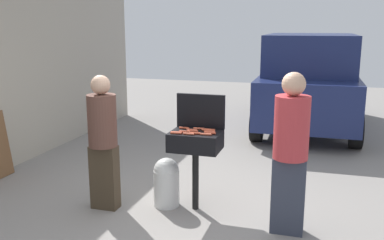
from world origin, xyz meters
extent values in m
plane|color=gray|center=(0.00, 0.00, 0.00)|extent=(24.00, 24.00, 0.00)
cube|color=#B2A893|center=(-3.21, 1.00, 1.59)|extent=(0.24, 8.00, 3.18)
cylinder|color=black|center=(0.14, 0.10, 0.38)|extent=(0.08, 0.08, 0.75)
cube|color=black|center=(0.14, 0.10, 0.86)|extent=(0.60, 0.44, 0.22)
cube|color=black|center=(0.14, 0.32, 1.18)|extent=(0.60, 0.05, 0.42)
cylinder|color=#AD4228|center=(-0.05, -0.03, 0.99)|extent=(0.13, 0.04, 0.03)
cylinder|color=#C6593D|center=(0.10, -0.06, 0.99)|extent=(0.13, 0.03, 0.03)
cylinder|color=#B74C33|center=(0.14, 0.22, 0.99)|extent=(0.13, 0.04, 0.03)
cylinder|color=#AD4228|center=(0.26, 0.16, 0.99)|extent=(0.13, 0.03, 0.03)
cylinder|color=#AD4228|center=(-0.04, 0.20, 0.99)|extent=(0.13, 0.04, 0.03)
cylinder|color=#B74C33|center=(0.08, 0.13, 0.99)|extent=(0.13, 0.03, 0.03)
cylinder|color=#AD4228|center=(0.16, -0.01, 0.99)|extent=(0.13, 0.03, 0.03)
cylinder|color=#B74C33|center=(0.11, 0.09, 0.99)|extent=(0.13, 0.03, 0.03)
cylinder|color=#C6593D|center=(0.30, -0.02, 0.99)|extent=(0.13, 0.03, 0.03)
cylinder|color=#B74C33|center=(-0.05, -0.06, 0.99)|extent=(0.13, 0.04, 0.03)
cylinder|color=#AD4228|center=(0.30, 0.13, 0.99)|extent=(0.13, 0.03, 0.03)
cylinder|color=#B74C33|center=(0.02, 0.03, 0.99)|extent=(0.13, 0.04, 0.03)
cylinder|color=#AD4228|center=(0.33, 0.05, 0.99)|extent=(0.13, 0.03, 0.03)
cylinder|color=#B74C33|center=(0.32, 0.08, 0.99)|extent=(0.13, 0.04, 0.03)
cylinder|color=#AD4228|center=(0.28, 0.21, 0.99)|extent=(0.13, 0.04, 0.03)
cylinder|color=silver|center=(-0.23, 0.08, 0.23)|extent=(0.32, 0.32, 0.46)
sphere|color=silver|center=(-0.23, 0.08, 0.46)|extent=(0.31, 0.31, 0.31)
cube|color=#3F3323|center=(-0.93, -0.20, 0.39)|extent=(0.33, 0.18, 0.79)
cylinder|color=brown|center=(-0.93, -0.20, 1.10)|extent=(0.35, 0.35, 0.63)
sphere|color=tan|center=(-0.93, -0.20, 1.53)|extent=(0.23, 0.23, 0.23)
cube|color=#333847|center=(1.26, -0.20, 0.42)|extent=(0.35, 0.19, 0.84)
cylinder|color=#B23338|center=(1.26, -0.20, 1.17)|extent=(0.37, 0.37, 0.66)
sphere|color=tan|center=(1.26, -0.20, 1.63)|extent=(0.24, 0.24, 0.24)
cube|color=navy|center=(1.24, 5.04, 0.77)|extent=(1.99, 4.44, 0.90)
cube|color=navy|center=(1.25, 4.84, 1.62)|extent=(1.81, 2.63, 0.80)
cylinder|color=black|center=(2.18, 3.51, 0.32)|extent=(0.23, 0.64, 0.64)
cylinder|color=black|center=(0.37, 3.48, 0.32)|extent=(0.23, 0.64, 0.64)
cylinder|color=black|center=(2.12, 6.59, 0.32)|extent=(0.23, 0.64, 0.64)
cylinder|color=black|center=(0.31, 6.56, 0.32)|extent=(0.23, 0.64, 0.64)
camera|label=1|loc=(1.55, -4.67, 2.22)|focal=40.47mm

